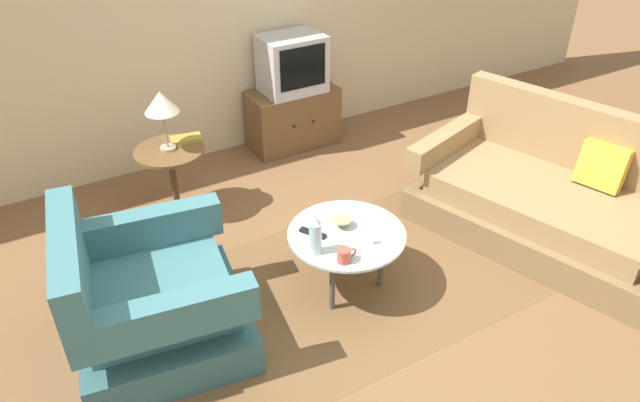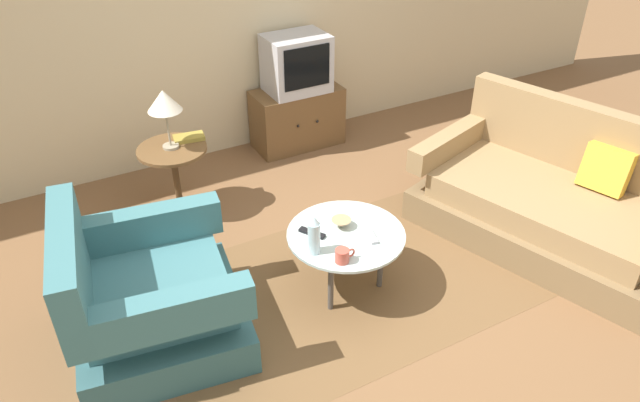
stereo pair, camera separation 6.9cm
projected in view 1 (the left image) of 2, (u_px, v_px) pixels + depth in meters
ground_plane at (380, 295)px, 3.88m from camera, size 16.00×16.00×0.00m
area_rug at (345, 285)px, 3.96m from camera, size 2.53×1.52×0.00m
armchair at (150, 303)px, 3.38m from camera, size 1.07×1.08×0.88m
couch at (549, 200)px, 4.30m from camera, size 1.48×2.02×0.92m
coffee_table at (347, 238)px, 3.74m from camera, size 0.75×0.75×0.44m
side_table at (172, 167)px, 4.46m from camera, size 0.52×0.52×0.56m
tv_stand at (293, 118)px, 5.48m from camera, size 0.81×0.42×0.55m
television at (292, 64)px, 5.19m from camera, size 0.54×0.41×0.50m
table_lamp at (161, 104)px, 4.18m from camera, size 0.25×0.25×0.45m
vase at (315, 235)px, 3.49m from camera, size 0.08×0.08×0.26m
mug at (344, 255)px, 3.46m from camera, size 0.13×0.09×0.08m
bowl at (342, 223)px, 3.76m from camera, size 0.13×0.13×0.06m
tv_remote_dark at (313, 233)px, 3.70m from camera, size 0.13×0.17×0.02m
tv_remote_silver at (372, 235)px, 3.68m from camera, size 0.08×0.17×0.02m
book at (186, 139)px, 4.49m from camera, size 0.25×0.16×0.03m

